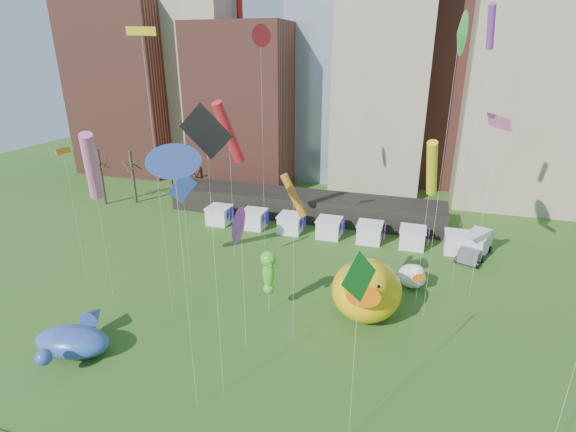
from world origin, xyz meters
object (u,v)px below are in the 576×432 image
(whale_inflatable, at_px, (74,339))
(seahorse_green, at_px, (268,269))
(big_duck, at_px, (366,288))
(box_truck, at_px, (476,245))
(small_duck, at_px, (413,275))
(seahorse_purple, at_px, (366,271))

(whale_inflatable, bearing_deg, seahorse_green, 29.24)
(big_duck, distance_m, box_truck, 18.91)
(small_duck, bearing_deg, box_truck, 35.10)
(big_duck, xyz_separation_m, box_truck, (10.19, 15.85, -1.59))
(small_duck, bearing_deg, seahorse_purple, -150.42)
(big_duck, height_order, seahorse_green, big_duck)
(whale_inflatable, height_order, box_truck, whale_inflatable)
(small_duck, height_order, seahorse_purple, seahorse_purple)
(big_duck, bearing_deg, seahorse_green, -171.31)
(small_duck, distance_m, box_truck, 11.26)
(small_duck, xyz_separation_m, whale_inflatable, (-24.28, -17.99, -0.08))
(big_duck, bearing_deg, small_duck, 58.07)
(small_duck, bearing_deg, seahorse_green, -164.89)
(big_duck, relative_size, seahorse_green, 1.39)
(seahorse_purple, xyz_separation_m, whale_inflatable, (-20.21, -13.26, -2.29))
(small_duck, distance_m, seahorse_purple, 6.62)
(small_duck, xyz_separation_m, seahorse_green, (-11.95, -8.32, 3.01))
(box_truck, bearing_deg, big_duck, -102.75)
(seahorse_green, xyz_separation_m, box_truck, (18.43, 17.53, -2.96))
(whale_inflatable, bearing_deg, box_truck, 32.62)
(whale_inflatable, bearing_deg, small_duck, 27.68)
(seahorse_purple, xyz_separation_m, box_truck, (10.55, 13.94, -2.16))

